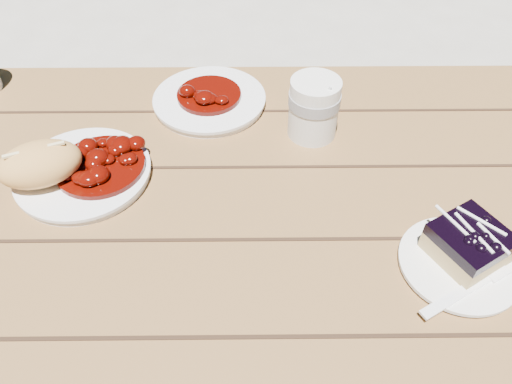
{
  "coord_description": "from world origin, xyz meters",
  "views": [
    {
      "loc": [
        0.25,
        -0.55,
        1.34
      ],
      "look_at": [
        0.25,
        -0.04,
        0.81
      ],
      "focal_mm": 35.0,
      "sensor_mm": 36.0,
      "label": 1
    }
  ],
  "objects_px": {
    "picnic_table": "(121,261)",
    "blueberry_cake": "(469,243)",
    "main_plate": "(84,174)",
    "coffee_cup": "(314,108)",
    "second_plate": "(210,101)",
    "dessert_plate": "(458,265)",
    "bread_roll": "(40,164)"
  },
  "relations": [
    {
      "from": "picnic_table",
      "to": "dessert_plate",
      "type": "bearing_deg",
      "value": -13.68
    },
    {
      "from": "main_plate",
      "to": "second_plate",
      "type": "distance_m",
      "value": 0.29
    },
    {
      "from": "second_plate",
      "to": "main_plate",
      "type": "bearing_deg",
      "value": -134.13
    },
    {
      "from": "dessert_plate",
      "to": "second_plate",
      "type": "xyz_separation_m",
      "value": [
        -0.38,
        0.4,
        0.0
      ]
    },
    {
      "from": "blueberry_cake",
      "to": "second_plate",
      "type": "height_order",
      "value": "blueberry_cake"
    },
    {
      "from": "bread_roll",
      "to": "second_plate",
      "type": "distance_m",
      "value": 0.35
    },
    {
      "from": "picnic_table",
      "to": "second_plate",
      "type": "height_order",
      "value": "second_plate"
    },
    {
      "from": "main_plate",
      "to": "dessert_plate",
      "type": "height_order",
      "value": "main_plate"
    },
    {
      "from": "coffee_cup",
      "to": "second_plate",
      "type": "bearing_deg",
      "value": 154.94
    },
    {
      "from": "bread_roll",
      "to": "dessert_plate",
      "type": "xyz_separation_m",
      "value": [
        0.64,
        -0.17,
        -0.05
      ]
    },
    {
      "from": "bread_roll",
      "to": "coffee_cup",
      "type": "bearing_deg",
      "value": 16.85
    },
    {
      "from": "main_plate",
      "to": "blueberry_cake",
      "type": "distance_m",
      "value": 0.62
    },
    {
      "from": "dessert_plate",
      "to": "second_plate",
      "type": "relative_size",
      "value": 0.77
    },
    {
      "from": "main_plate",
      "to": "second_plate",
      "type": "bearing_deg",
      "value": 45.87
    },
    {
      "from": "bread_roll",
      "to": "coffee_cup",
      "type": "height_order",
      "value": "coffee_cup"
    },
    {
      "from": "main_plate",
      "to": "dessert_plate",
      "type": "xyz_separation_m",
      "value": [
        0.58,
        -0.19,
        -0.0
      ]
    },
    {
      "from": "main_plate",
      "to": "dessert_plate",
      "type": "relative_size",
      "value": 1.33
    },
    {
      "from": "dessert_plate",
      "to": "coffee_cup",
      "type": "height_order",
      "value": "coffee_cup"
    },
    {
      "from": "bread_roll",
      "to": "second_plate",
      "type": "xyz_separation_m",
      "value": [
        0.26,
        0.23,
        -0.04
      ]
    },
    {
      "from": "blueberry_cake",
      "to": "picnic_table",
      "type": "bearing_deg",
      "value": 137.25
    },
    {
      "from": "second_plate",
      "to": "picnic_table",
      "type": "bearing_deg",
      "value": -121.33
    },
    {
      "from": "main_plate",
      "to": "coffee_cup",
      "type": "height_order",
      "value": "coffee_cup"
    },
    {
      "from": "picnic_table",
      "to": "dessert_plate",
      "type": "xyz_separation_m",
      "value": [
        0.54,
        -0.13,
        0.17
      ]
    },
    {
      "from": "second_plate",
      "to": "dessert_plate",
      "type": "bearing_deg",
      "value": -46.23
    },
    {
      "from": "bread_roll",
      "to": "dessert_plate",
      "type": "distance_m",
      "value": 0.66
    },
    {
      "from": "blueberry_cake",
      "to": "coffee_cup",
      "type": "distance_m",
      "value": 0.35
    },
    {
      "from": "main_plate",
      "to": "blueberry_cake",
      "type": "height_order",
      "value": "blueberry_cake"
    },
    {
      "from": "main_plate",
      "to": "bread_roll",
      "type": "relative_size",
      "value": 1.66
    },
    {
      "from": "picnic_table",
      "to": "blueberry_cake",
      "type": "relative_size",
      "value": 15.71
    },
    {
      "from": "main_plate",
      "to": "second_plate",
      "type": "height_order",
      "value": "same"
    },
    {
      "from": "picnic_table",
      "to": "blueberry_cake",
      "type": "bearing_deg",
      "value": -11.96
    },
    {
      "from": "dessert_plate",
      "to": "second_plate",
      "type": "bearing_deg",
      "value": 133.77
    }
  ]
}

